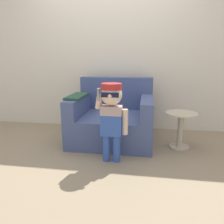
{
  "coord_description": "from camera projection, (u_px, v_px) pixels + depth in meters",
  "views": [
    {
      "loc": [
        0.58,
        -2.85,
        1.12
      ],
      "look_at": [
        0.17,
        -0.25,
        0.49
      ],
      "focal_mm": 35.0,
      "sensor_mm": 36.0,
      "label": 1
    }
  ],
  "objects": [
    {
      "name": "ground_plane",
      "position": [
        103.0,
        141.0,
        3.09
      ],
      "size": [
        10.0,
        10.0,
        0.0
      ],
      "primitive_type": "plane",
      "color": "#998466"
    },
    {
      "name": "side_table",
      "position": [
        180.0,
        127.0,
        2.82
      ],
      "size": [
        0.4,
        0.4,
        0.47
      ],
      "color": "beige",
      "rests_on": "ground_plane"
    },
    {
      "name": "wall_back",
      "position": [
        111.0,
        49.0,
        3.51
      ],
      "size": [
        10.0,
        0.05,
        2.6
      ],
      "color": "beige",
      "rests_on": "ground_plane"
    },
    {
      "name": "armchair",
      "position": [
        113.0,
        119.0,
        3.14
      ],
      "size": [
        1.13,
        1.02,
        0.87
      ],
      "color": "#475684",
      "rests_on": "ground_plane"
    },
    {
      "name": "person_child",
      "position": [
        112.0,
        111.0,
        2.36
      ],
      "size": [
        0.36,
        0.27,
        0.89
      ],
      "color": "#3356AD",
      "rests_on": "ground_plane"
    }
  ]
}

